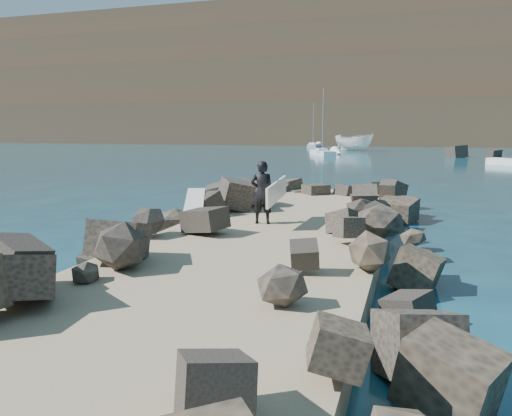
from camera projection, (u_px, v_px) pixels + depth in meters
The scene contains 11 objects.
ground at pixel (267, 257), 13.47m from camera, with size 800.00×800.00×0.00m, color #0F384C.
jetty at pixel (243, 266), 11.54m from camera, with size 6.00×26.00×0.60m, color #8C7759.
riprap_left at pixel (143, 244), 12.83m from camera, with size 2.60×22.00×1.00m, color black.
riprap_right at pixel (373, 262), 11.12m from camera, with size 2.60×22.00×1.00m, color black.
headland at pixel (436, 89), 158.88m from camera, with size 360.00×140.00×32.00m, color #2D4919.
surfboard_resting at pixel (195, 205), 15.93m from camera, with size 0.58×2.32×0.08m, color silver.
boat_imported at pixel (354, 142), 79.81m from camera, with size 2.65×7.03×2.72m, color white.
surfer_with_board at pixel (264, 192), 14.92m from camera, with size 0.89×2.35×1.90m.
sailboat_a at pixel (322, 153), 66.29m from camera, with size 4.59×7.40×8.90m.
sailboat_e at pixel (313, 146), 94.22m from camera, with size 2.24×7.23×8.57m.
headland_buildings at pixel (465, 24), 146.71m from camera, with size 137.50×30.50×5.00m.
Camera 1 is at (3.62, -12.59, 3.42)m, focal length 35.00 mm.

